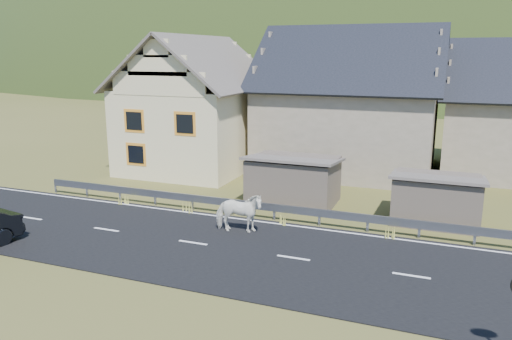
% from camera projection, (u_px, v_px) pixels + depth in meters
% --- Properties ---
extents(ground, '(160.00, 160.00, 0.00)m').
position_uv_depth(ground, '(293.00, 259.00, 17.62)').
color(ground, '#46491D').
rests_on(ground, ground).
extents(road, '(60.00, 7.00, 0.04)m').
position_uv_depth(road, '(293.00, 258.00, 17.61)').
color(road, black).
rests_on(road, ground).
extents(lane_markings, '(60.00, 6.60, 0.01)m').
position_uv_depth(lane_markings, '(293.00, 258.00, 17.61)').
color(lane_markings, silver).
rests_on(lane_markings, road).
extents(guardrail, '(28.10, 0.09, 0.75)m').
position_uv_depth(guardrail, '(319.00, 213.00, 20.83)').
color(guardrail, '#93969B').
rests_on(guardrail, ground).
extents(shed_left, '(4.30, 3.30, 2.40)m').
position_uv_depth(shed_left, '(294.00, 181.00, 23.96)').
color(shed_left, '#6D5E51').
rests_on(shed_left, ground).
extents(shed_right, '(3.80, 2.90, 2.20)m').
position_uv_depth(shed_right, '(436.00, 200.00, 21.25)').
color(shed_right, '#6D5E51').
rests_on(shed_right, ground).
extents(house_cream, '(7.80, 9.80, 8.30)m').
position_uv_depth(house_cream, '(197.00, 98.00, 31.02)').
color(house_cream, beige).
rests_on(house_cream, ground).
extents(house_stone_a, '(10.80, 9.80, 8.90)m').
position_uv_depth(house_stone_a, '(351.00, 94.00, 30.51)').
color(house_stone_a, tan).
rests_on(house_stone_a, ground).
extents(mountain, '(440.00, 280.00, 260.00)m').
position_uv_depth(mountain, '(448.00, 128.00, 183.81)').
color(mountain, '#253A14').
rests_on(mountain, ground).
extents(conifer_patch, '(76.00, 50.00, 28.00)m').
position_uv_depth(conifer_patch, '(218.00, 56.00, 135.39)').
color(conifer_patch, black).
rests_on(conifer_patch, ground).
extents(horse, '(1.25, 2.10, 1.66)m').
position_uv_depth(horse, '(239.00, 213.00, 19.94)').
color(horse, white).
rests_on(horse, road).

